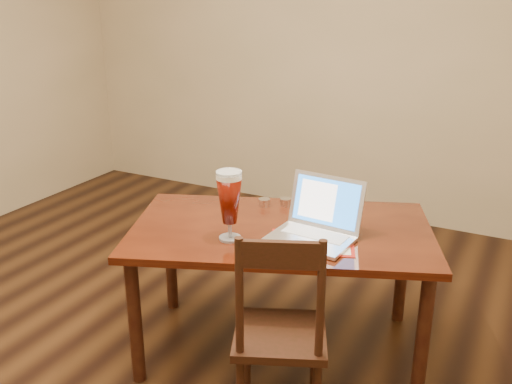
% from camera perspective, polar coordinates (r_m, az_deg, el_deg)
% --- Properties ---
extents(ground, '(5.00, 5.00, 0.00)m').
position_cam_1_polar(ground, '(2.90, -12.03, -17.62)').
color(ground, black).
rests_on(ground, ground).
extents(dining_table, '(1.61, 1.26, 0.99)m').
position_cam_1_polar(dining_table, '(2.73, 2.39, -4.81)').
color(dining_table, '#4D1A0A').
rests_on(dining_table, ground).
extents(dining_chair, '(0.49, 0.48, 0.89)m').
position_cam_1_polar(dining_chair, '(2.39, 2.41, -13.93)').
color(dining_chair, '#33150E').
rests_on(dining_chair, ground).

